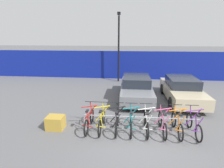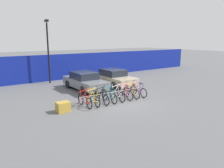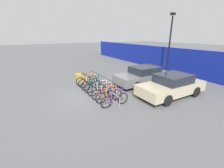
# 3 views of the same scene
# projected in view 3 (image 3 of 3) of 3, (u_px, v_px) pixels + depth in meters

# --- Properties ---
(ground_plane) EXTENTS (120.00, 120.00, 0.00)m
(ground_plane) POSITION_uv_depth(u_px,v_px,m) (91.00, 95.00, 9.55)
(ground_plane) COLOR #59595B
(hoarding_wall) EXTENTS (36.00, 0.16, 2.46)m
(hoarding_wall) POSITION_uv_depth(u_px,v_px,m) (188.00, 63.00, 13.66)
(hoarding_wall) COLOR navy
(hoarding_wall) RESTS_ON ground
(bike_rack) EXTENTS (4.72, 0.04, 0.57)m
(bike_rack) POSITION_uv_depth(u_px,v_px,m) (100.00, 86.00, 9.78)
(bike_rack) COLOR gray
(bike_rack) RESTS_ON ground
(bicycle_red) EXTENTS (0.68, 1.71, 1.05)m
(bicycle_red) POSITION_uv_depth(u_px,v_px,m) (87.00, 80.00, 11.47)
(bicycle_red) COLOR black
(bicycle_red) RESTS_ON ground
(bicycle_yellow) EXTENTS (0.68, 1.71, 1.05)m
(bicycle_yellow) POSITION_uv_depth(u_px,v_px,m) (89.00, 82.00, 11.03)
(bicycle_yellow) COLOR black
(bicycle_yellow) RESTS_ON ground
(bicycle_black) EXTENTS (0.68, 1.71, 1.05)m
(bicycle_black) POSITION_uv_depth(u_px,v_px,m) (93.00, 84.00, 10.52)
(bicycle_black) COLOR black
(bicycle_black) RESTS_ON ground
(bicycle_teal) EXTENTS (0.68, 1.71, 1.05)m
(bicycle_teal) POSITION_uv_depth(u_px,v_px,m) (96.00, 86.00, 10.05)
(bicycle_teal) COLOR black
(bicycle_teal) RESTS_ON ground
(bicycle_white) EXTENTS (0.68, 1.71, 1.05)m
(bicycle_white) POSITION_uv_depth(u_px,v_px,m) (100.00, 89.00, 9.55)
(bicycle_white) COLOR black
(bicycle_white) RESTS_ON ground
(bicycle_pink) EXTENTS (0.68, 1.71, 1.05)m
(bicycle_pink) POSITION_uv_depth(u_px,v_px,m) (104.00, 92.00, 9.02)
(bicycle_pink) COLOR black
(bicycle_pink) RESTS_ON ground
(bicycle_orange) EXTENTS (0.68, 1.71, 1.05)m
(bicycle_orange) POSITION_uv_depth(u_px,v_px,m) (109.00, 95.00, 8.56)
(bicycle_orange) COLOR black
(bicycle_orange) RESTS_ON ground
(bicycle_purple) EXTENTS (0.68, 1.71, 1.05)m
(bicycle_purple) POSITION_uv_depth(u_px,v_px,m) (115.00, 99.00, 8.03)
(bicycle_purple) COLOR black
(bicycle_purple) RESTS_ON ground
(car_grey) EXTENTS (1.91, 4.48, 1.40)m
(car_grey) POSITION_uv_depth(u_px,v_px,m) (144.00, 76.00, 11.49)
(car_grey) COLOR slate
(car_grey) RESTS_ON ground
(car_beige) EXTENTS (1.91, 4.40, 1.40)m
(car_beige) POSITION_uv_depth(u_px,v_px,m) (171.00, 85.00, 9.25)
(car_beige) COLOR #C1B28E
(car_beige) RESTS_ON ground
(lamp_post) EXTENTS (0.24, 0.44, 5.51)m
(lamp_post) POSITION_uv_depth(u_px,v_px,m) (170.00, 41.00, 13.78)
(lamp_post) COLOR black
(lamp_post) RESTS_ON ground
(cargo_crate) EXTENTS (0.70, 0.56, 0.55)m
(cargo_crate) POSITION_uv_depth(u_px,v_px,m) (80.00, 77.00, 12.60)
(cargo_crate) COLOR #B28C33
(cargo_crate) RESTS_ON ground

